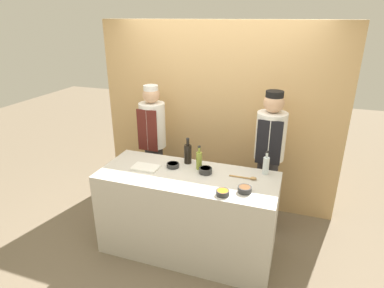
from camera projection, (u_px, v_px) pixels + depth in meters
ground_plane at (188, 248)px, 3.61m from camera, size 14.00×14.00×0.00m
cabinet_wall at (218, 117)px, 4.21m from camera, size 3.13×0.18×2.40m
counter at (187, 213)px, 3.44m from camera, size 1.84×0.75×0.93m
sauce_bowl_brown at (245, 189)px, 2.93m from camera, size 0.13×0.13×0.05m
sauce_bowl_green at (173, 165)px, 3.42m from camera, size 0.13×0.13×0.04m
sauce_bowl_red at (206, 170)px, 3.29m from camera, size 0.13×0.13×0.06m
sauce_bowl_orange at (223, 192)px, 2.89m from camera, size 0.12×0.12×0.05m
cutting_board at (145, 167)px, 3.40m from camera, size 0.28×0.18×0.02m
bottle_soy at (188, 153)px, 3.49m from camera, size 0.08×0.08×0.29m
bottle_clear at (266, 165)px, 3.25m from camera, size 0.06×0.06×0.25m
bottle_oil at (199, 160)px, 3.35m from camera, size 0.06×0.06×0.26m
wooden_spoon at (247, 178)px, 3.18m from camera, size 0.28×0.05×0.03m
chef_left at (153, 143)px, 4.15m from camera, size 0.33×0.33×1.66m
chef_right at (269, 156)px, 3.70m from camera, size 0.34×0.34×1.69m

